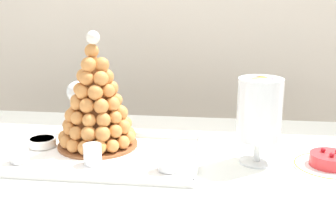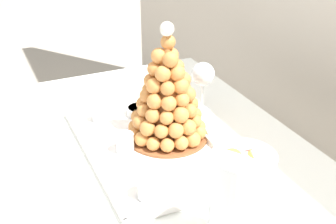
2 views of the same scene
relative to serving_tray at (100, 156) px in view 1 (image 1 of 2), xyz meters
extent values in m
cylinder|color=brown|center=(-0.53, 0.37, -0.42)|extent=(0.04, 0.04, 0.78)
cube|color=brown|center=(0.13, 0.00, -0.02)|extent=(1.44, 0.87, 0.02)
cube|color=white|center=(0.13, 0.00, -0.01)|extent=(1.50, 0.93, 0.00)
cube|color=white|center=(0.13, 0.46, -0.13)|extent=(1.50, 0.01, 0.25)
cube|color=white|center=(0.00, 0.00, 0.00)|extent=(0.59, 0.35, 0.01)
cube|color=white|center=(0.00, -0.17, 0.01)|extent=(0.59, 0.01, 0.02)
cube|color=white|center=(0.00, 0.17, 0.01)|extent=(0.59, 0.01, 0.02)
cube|color=white|center=(-0.29, 0.00, 0.01)|extent=(0.01, 0.35, 0.02)
cube|color=white|center=(0.29, 0.00, 0.01)|extent=(0.01, 0.35, 0.02)
cylinder|color=white|center=(0.00, 0.00, 0.00)|extent=(0.32, 0.32, 0.00)
cylinder|color=brown|center=(-0.03, 0.08, 0.01)|extent=(0.25, 0.25, 0.01)
cone|color=#B46D37|center=(-0.03, 0.08, 0.16)|extent=(0.17, 0.17, 0.31)
sphere|color=#D68B47|center=(0.07, 0.08, 0.03)|extent=(0.04, 0.04, 0.04)
sphere|color=#D58945|center=(0.06, 0.12, 0.03)|extent=(0.05, 0.05, 0.05)
sphere|color=#D58A45|center=(0.04, 0.15, 0.03)|extent=(0.05, 0.05, 0.05)
sphere|color=#D58A46|center=(0.00, 0.17, 0.03)|extent=(0.04, 0.04, 0.04)
sphere|color=#D28643|center=(-0.04, 0.17, 0.03)|extent=(0.04, 0.04, 0.04)
sphere|color=#D38844|center=(-0.08, 0.16, 0.03)|extent=(0.05, 0.05, 0.05)
sphere|color=#D78C47|center=(-0.11, 0.13, 0.03)|extent=(0.05, 0.05, 0.05)
sphere|color=#D38844|center=(-0.13, 0.10, 0.03)|extent=(0.05, 0.05, 0.05)
sphere|color=#D68A46|center=(-0.13, 0.06, 0.03)|extent=(0.05, 0.05, 0.05)
sphere|color=#D78C47|center=(-0.11, 0.02, 0.03)|extent=(0.04, 0.04, 0.04)
sphere|color=#D38744|center=(-0.08, -0.01, 0.03)|extent=(0.04, 0.04, 0.04)
sphere|color=#D58945|center=(-0.04, -0.02, 0.03)|extent=(0.04, 0.04, 0.04)
sphere|color=#D78C47|center=(0.00, -0.02, 0.03)|extent=(0.05, 0.05, 0.05)
sphere|color=#D38844|center=(0.04, 0.00, 0.03)|extent=(0.04, 0.04, 0.04)
sphere|color=#D68B47|center=(0.06, 0.04, 0.03)|extent=(0.04, 0.04, 0.04)
sphere|color=#D58945|center=(0.05, 0.11, 0.07)|extent=(0.05, 0.05, 0.05)
sphere|color=#D08442|center=(0.03, 0.14, 0.07)|extent=(0.04, 0.04, 0.04)
sphere|color=#D18542|center=(-0.01, 0.16, 0.07)|extent=(0.04, 0.04, 0.04)
sphere|color=#D38744|center=(-0.05, 0.16, 0.07)|extent=(0.05, 0.05, 0.05)
sphere|color=#D88D48|center=(-0.08, 0.14, 0.07)|extent=(0.04, 0.04, 0.04)
sphere|color=#D58945|center=(-0.11, 0.11, 0.07)|extent=(0.04, 0.04, 0.04)
sphere|color=#D48844|center=(-0.11, 0.07, 0.07)|extent=(0.05, 0.05, 0.05)
sphere|color=#D68B46|center=(-0.10, 0.03, 0.07)|extent=(0.04, 0.04, 0.04)
sphere|color=#D48845|center=(-0.07, 0.00, 0.07)|extent=(0.04, 0.04, 0.04)
sphere|color=#D78C47|center=(-0.03, -0.01, 0.07)|extent=(0.05, 0.05, 0.05)
sphere|color=#D58A46|center=(0.01, 0.00, 0.07)|extent=(0.05, 0.05, 0.05)
sphere|color=#D48945|center=(0.04, 0.03, 0.07)|extent=(0.04, 0.04, 0.04)
sphere|color=#D68B46|center=(0.06, 0.06, 0.07)|extent=(0.05, 0.05, 0.05)
sphere|color=#D28743|center=(0.03, 0.12, 0.11)|extent=(0.04, 0.04, 0.04)
sphere|color=#D08442|center=(-0.01, 0.15, 0.11)|extent=(0.04, 0.04, 0.04)
sphere|color=#D58945|center=(-0.05, 0.15, 0.11)|extent=(0.05, 0.05, 0.05)
sphere|color=#D38743|center=(-0.08, 0.13, 0.11)|extent=(0.04, 0.04, 0.04)
sphere|color=#D28643|center=(-0.10, 0.09, 0.11)|extent=(0.05, 0.05, 0.05)
sphere|color=#D38744|center=(-0.10, 0.05, 0.11)|extent=(0.05, 0.05, 0.05)
sphere|color=#D68A46|center=(-0.07, 0.01, 0.11)|extent=(0.04, 0.04, 0.04)
sphere|color=#D68A46|center=(-0.03, 0.00, 0.11)|extent=(0.04, 0.04, 0.04)
sphere|color=#D38744|center=(0.01, 0.01, 0.11)|extent=(0.04, 0.04, 0.04)
sphere|color=#D78C47|center=(0.04, 0.04, 0.11)|extent=(0.04, 0.04, 0.04)
sphere|color=#D48945|center=(0.05, 0.09, 0.11)|extent=(0.05, 0.05, 0.05)
sphere|color=#D58A45|center=(0.00, 0.13, 0.15)|extent=(0.05, 0.05, 0.05)
sphere|color=#D08442|center=(-0.04, 0.14, 0.15)|extent=(0.05, 0.05, 0.05)
sphere|color=#D78C47|center=(-0.07, 0.12, 0.15)|extent=(0.04, 0.04, 0.04)
sphere|color=#D68B46|center=(-0.09, 0.08, 0.15)|extent=(0.04, 0.04, 0.04)
sphere|color=#D78D47|center=(-0.07, 0.04, 0.15)|extent=(0.04, 0.04, 0.04)
sphere|color=#D08442|center=(-0.04, 0.02, 0.15)|extent=(0.04, 0.04, 0.04)
sphere|color=#D48844|center=(0.00, 0.02, 0.15)|extent=(0.05, 0.05, 0.05)
sphere|color=#D78C47|center=(0.03, 0.06, 0.15)|extent=(0.04, 0.04, 0.04)
sphere|color=#D58945|center=(0.03, 0.10, 0.15)|extent=(0.04, 0.04, 0.04)
sphere|color=#D48845|center=(-0.02, 0.12, 0.19)|extent=(0.05, 0.05, 0.05)
sphere|color=#D08442|center=(-0.06, 0.11, 0.19)|extent=(0.05, 0.05, 0.05)
sphere|color=#D48844|center=(-0.08, 0.07, 0.19)|extent=(0.04, 0.04, 0.04)
sphere|color=#D78C47|center=(-0.06, 0.04, 0.19)|extent=(0.04, 0.04, 0.04)
sphere|color=#D38744|center=(-0.01, 0.03, 0.19)|extent=(0.05, 0.05, 0.05)
sphere|color=#D18543|center=(0.02, 0.06, 0.19)|extent=(0.04, 0.04, 0.04)
sphere|color=#D58A45|center=(0.01, 0.10, 0.19)|extent=(0.05, 0.05, 0.05)
sphere|color=#D28643|center=(-0.03, 0.11, 0.23)|extent=(0.04, 0.04, 0.04)
sphere|color=#D68B46|center=(-0.06, 0.08, 0.23)|extent=(0.05, 0.05, 0.05)
sphere|color=#D18542|center=(-0.04, 0.04, 0.23)|extent=(0.04, 0.04, 0.04)
sphere|color=#D78C47|center=(0.00, 0.05, 0.23)|extent=(0.05, 0.05, 0.05)
sphere|color=#D38844|center=(0.00, 0.09, 0.22)|extent=(0.05, 0.05, 0.05)
sphere|color=#D48945|center=(-0.04, 0.10, 0.26)|extent=(0.04, 0.04, 0.04)
sphere|color=#D78C47|center=(-0.04, 0.06, 0.27)|extent=(0.05, 0.05, 0.05)
sphere|color=#D08442|center=(0.00, 0.08, 0.26)|extent=(0.05, 0.05, 0.05)
sphere|color=#D68B46|center=(-0.04, 0.08, 0.30)|extent=(0.04, 0.04, 0.04)
sphere|color=white|center=(-0.03, 0.08, 0.34)|extent=(0.04, 0.04, 0.04)
cylinder|color=silver|center=(-0.22, -0.08, 0.03)|extent=(0.05, 0.05, 0.05)
cylinder|color=brown|center=(-0.22, -0.08, 0.01)|extent=(0.05, 0.05, 0.02)
cylinder|color=#8C603D|center=(-0.22, -0.08, 0.03)|extent=(0.05, 0.05, 0.01)
sphere|color=brown|center=(-0.21, -0.08, 0.04)|extent=(0.01, 0.01, 0.01)
cylinder|color=silver|center=(0.00, -0.07, 0.03)|extent=(0.05, 0.05, 0.06)
cylinder|color=brown|center=(0.00, -0.07, 0.02)|extent=(0.05, 0.05, 0.02)
cylinder|color=#8C603D|center=(0.00, -0.07, 0.04)|extent=(0.05, 0.05, 0.02)
sphere|color=brown|center=(0.01, -0.07, 0.05)|extent=(0.01, 0.01, 0.01)
cylinder|color=silver|center=(0.22, -0.08, 0.03)|extent=(0.06, 0.06, 0.06)
cylinder|color=#F4EAC6|center=(0.22, -0.08, 0.02)|extent=(0.06, 0.06, 0.02)
cylinder|color=white|center=(0.22, -0.08, 0.04)|extent=(0.06, 0.06, 0.02)
sphere|color=brown|center=(0.23, -0.08, 0.05)|extent=(0.02, 0.02, 0.02)
cylinder|color=white|center=(-0.20, 0.05, 0.02)|extent=(0.08, 0.08, 0.03)
cylinder|color=#F2CC59|center=(-0.20, 0.05, 0.03)|extent=(0.08, 0.08, 0.00)
cylinder|color=white|center=(0.46, 0.02, 0.00)|extent=(0.10, 0.10, 0.01)
cylinder|color=white|center=(0.46, 0.02, 0.03)|extent=(0.02, 0.02, 0.07)
cylinder|color=white|center=(0.46, 0.02, 0.16)|extent=(0.13, 0.13, 0.18)
cylinder|color=#F9A54C|center=(0.50, 0.02, 0.08)|extent=(0.06, 0.05, 0.06)
cylinder|color=pink|center=(0.45, 0.05, 0.08)|extent=(0.05, 0.05, 0.03)
cylinder|color=yellow|center=(0.45, 0.00, 0.08)|extent=(0.06, 0.05, 0.06)
cylinder|color=#72B2E0|center=(0.48, 0.04, 0.10)|extent=(0.05, 0.05, 0.05)
cylinder|color=brown|center=(0.45, 0.03, 0.10)|extent=(0.06, 0.05, 0.06)
cylinder|color=#D199D8|center=(0.46, -0.01, 0.10)|extent=(0.06, 0.05, 0.04)
cylinder|color=yellow|center=(0.48, 0.03, 0.13)|extent=(0.05, 0.05, 0.03)
cylinder|color=#F9A54C|center=(0.45, 0.02, 0.13)|extent=(0.05, 0.05, 0.05)
cylinder|color=brown|center=(0.45, 0.00, 0.13)|extent=(0.07, 0.05, 0.07)
cylinder|color=pink|center=(0.50, 0.01, 0.13)|extent=(0.05, 0.05, 0.04)
cylinder|color=yellow|center=(0.46, 0.03, 0.15)|extent=(0.05, 0.04, 0.05)
cylinder|color=pink|center=(0.46, 0.00, 0.15)|extent=(0.06, 0.05, 0.06)
cylinder|color=#9ED860|center=(0.48, 0.01, 0.15)|extent=(0.05, 0.05, 0.03)
cylinder|color=#F9A54C|center=(0.45, 0.04, 0.17)|extent=(0.05, 0.05, 0.04)
cylinder|color=#D199D8|center=(0.46, 0.00, 0.17)|extent=(0.07, 0.05, 0.07)
cylinder|color=#F9A54C|center=(0.48, 0.00, 0.17)|extent=(0.06, 0.04, 0.06)
cylinder|color=#72B2E0|center=(0.48, 0.04, 0.17)|extent=(0.05, 0.05, 0.05)
cylinder|color=#F9A54C|center=(0.43, 0.02, 0.19)|extent=(0.05, 0.05, 0.04)
cylinder|color=#F9A54C|center=(0.46, -0.01, 0.19)|extent=(0.06, 0.04, 0.06)
cylinder|color=#D199D8|center=(0.49, 0.02, 0.19)|extent=(0.05, 0.05, 0.05)
cylinder|color=#E54C47|center=(0.48, 0.05, 0.19)|extent=(0.05, 0.04, 0.04)
cylinder|color=brown|center=(0.44, 0.00, 0.21)|extent=(0.06, 0.05, 0.05)
cylinder|color=brown|center=(0.48, 0.00, 0.21)|extent=(0.05, 0.05, 0.05)
cylinder|color=yellow|center=(0.47, 0.04, 0.21)|extent=(0.05, 0.04, 0.03)
cylinder|color=#F9A54C|center=(0.45, -0.01, 0.23)|extent=(0.06, 0.05, 0.05)
cylinder|color=#D199D8|center=(0.48, 0.00, 0.23)|extent=(0.05, 0.05, 0.05)
cylinder|color=#F9A54C|center=(0.47, 0.03, 0.23)|extent=(0.06, 0.04, 0.05)
cylinder|color=#E54C47|center=(0.44, 0.03, 0.23)|extent=(0.05, 0.05, 0.04)
cylinder|color=white|center=(0.67, 0.01, 0.00)|extent=(0.20, 0.20, 0.01)
torus|color=gold|center=(0.67, 0.01, 0.00)|extent=(0.20, 0.20, 0.00)
cylinder|color=red|center=(0.67, 0.01, 0.02)|extent=(0.11, 0.11, 0.03)
sphere|color=#A51923|center=(0.65, 0.02, 0.04)|extent=(0.01, 0.01, 0.01)
sphere|color=#A51923|center=(0.67, -0.02, 0.04)|extent=(0.01, 0.01, 0.01)
cylinder|color=silver|center=(-0.15, 0.26, 0.00)|extent=(0.06, 0.06, 0.00)
cylinder|color=silver|center=(-0.15, 0.26, 0.05)|extent=(0.01, 0.01, 0.10)
sphere|color=silver|center=(-0.15, 0.26, 0.13)|extent=(0.08, 0.08, 0.08)
camera|label=1|loc=(0.35, -1.16, 0.47)|focal=45.45mm
camera|label=2|loc=(1.06, -0.41, 0.71)|focal=47.90mm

